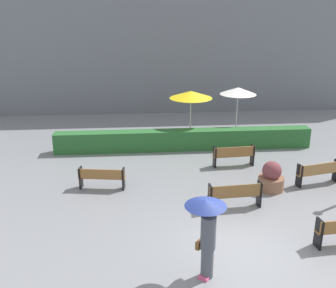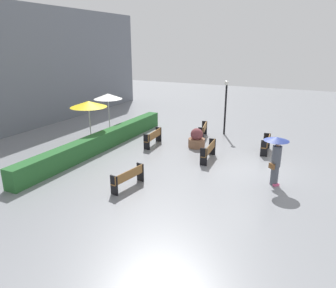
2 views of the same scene
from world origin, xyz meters
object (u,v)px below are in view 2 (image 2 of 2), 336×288
(bench_far_left, at_px, (128,177))
(bench_near_right, at_px, (266,143))
(bench_back_row, at_px, (153,137))
(patio_umbrella_white, at_px, (108,96))
(bench_far_right, at_px, (203,130))
(planter_pot, at_px, (197,139))
(patio_umbrella_yellow, at_px, (88,104))
(bench_mid_center, at_px, (209,150))
(lamp_post, at_px, (226,102))
(pedestrian_with_umbrella, at_px, (276,154))

(bench_far_left, distance_m, bench_near_right, 8.38)
(bench_back_row, distance_m, patio_umbrella_white, 4.50)
(bench_far_right, bearing_deg, planter_pot, -171.20)
(patio_umbrella_yellow, distance_m, patio_umbrella_white, 2.52)
(bench_near_right, relative_size, bench_mid_center, 0.88)
(bench_back_row, bearing_deg, planter_pot, -70.88)
(bench_far_right, height_order, lamp_post, lamp_post)
(bench_far_right, bearing_deg, patio_umbrella_white, 106.22)
(pedestrian_with_umbrella, relative_size, patio_umbrella_white, 0.80)
(bench_far_left, bearing_deg, bench_back_row, 18.24)
(bench_near_right, xyz_separation_m, bench_back_row, (-1.67, 6.17, 0.00))
(bench_mid_center, bearing_deg, pedestrian_with_umbrella, -115.04)
(bench_back_row, xyz_separation_m, pedestrian_with_umbrella, (-2.48, -7.18, 0.87))
(pedestrian_with_umbrella, xyz_separation_m, planter_pot, (3.31, 4.78, -0.93))
(bench_near_right, height_order, lamp_post, lamp_post)
(bench_far_right, bearing_deg, bench_far_left, 178.05)
(planter_pot, bearing_deg, bench_far_right, 8.80)
(bench_far_left, bearing_deg, pedestrian_with_umbrella, -60.85)
(planter_pot, bearing_deg, bench_back_row, 109.12)
(lamp_post, bearing_deg, bench_near_right, -128.96)
(pedestrian_with_umbrella, height_order, lamp_post, lamp_post)
(planter_pot, height_order, lamp_post, lamp_post)
(bench_back_row, distance_m, patio_umbrella_yellow, 4.19)
(patio_umbrella_white, bearing_deg, planter_pot, -92.09)
(bench_far_right, xyz_separation_m, planter_pot, (-1.98, -0.31, -0.05))
(bench_back_row, xyz_separation_m, lamp_post, (4.20, -3.05, 1.64))
(bench_back_row, relative_size, lamp_post, 0.52)
(bench_near_right, xyz_separation_m, lamp_post, (2.52, 3.12, 1.65))
(bench_far_right, relative_size, lamp_post, 0.52)
(pedestrian_with_umbrella, distance_m, patio_umbrella_yellow, 10.74)
(bench_mid_center, bearing_deg, lamp_post, 7.59)
(bench_back_row, height_order, lamp_post, lamp_post)
(pedestrian_with_umbrella, bearing_deg, bench_mid_center, 64.96)
(patio_umbrella_white, bearing_deg, bench_far_left, -138.81)
(bench_mid_center, xyz_separation_m, planter_pot, (1.70, 1.33, -0.05))
(bench_far_left, xyz_separation_m, lamp_post, (9.67, -1.24, 1.69))
(bench_far_left, bearing_deg, lamp_post, -7.33)
(bench_mid_center, height_order, patio_umbrella_yellow, patio_umbrella_yellow)
(bench_far_left, distance_m, lamp_post, 9.90)
(planter_pot, bearing_deg, lamp_post, -11.02)
(bench_near_right, xyz_separation_m, patio_umbrella_white, (-0.61, 10.09, 1.94))
(bench_mid_center, xyz_separation_m, pedestrian_with_umbrella, (-1.61, -3.45, 0.87))
(bench_far_right, height_order, patio_umbrella_white, patio_umbrella_white)
(bench_far_right, bearing_deg, bench_near_right, -105.48)
(planter_pot, bearing_deg, bench_near_right, -77.40)
(bench_near_right, bearing_deg, lamp_post, 51.04)
(pedestrian_with_umbrella, xyz_separation_m, lamp_post, (6.68, 4.13, 0.77))
(bench_near_right, xyz_separation_m, planter_pot, (-0.84, 3.78, -0.05))
(planter_pot, bearing_deg, bench_mid_center, -141.89)
(bench_near_right, xyz_separation_m, pedestrian_with_umbrella, (-4.15, -1.01, 0.88))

